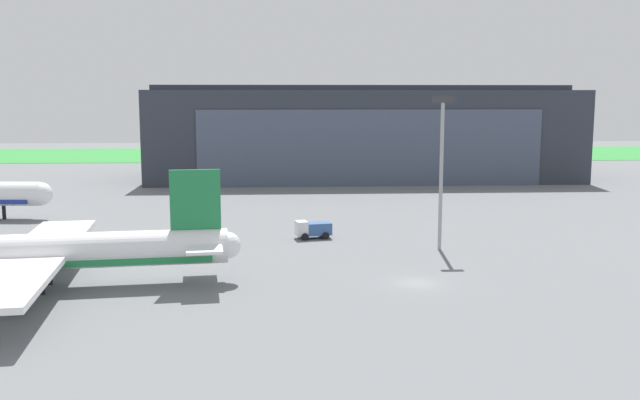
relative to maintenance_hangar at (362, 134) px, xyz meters
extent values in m
plane|color=slate|center=(-5.16, -92.13, -9.97)|extent=(440.00, 440.00, 0.00)
cube|color=#348A3C|center=(-5.16, 67.62, -9.93)|extent=(440.00, 56.00, 0.08)
cube|color=#2D333D|center=(0.00, 0.09, -0.14)|extent=(93.14, 31.32, 19.66)
cube|color=#424C60|center=(0.00, -15.72, -2.10)|extent=(70.79, 0.30, 15.73)
cube|color=#2D333D|center=(0.00, 0.09, 10.29)|extent=(93.14, 7.52, 1.20)
sphere|color=white|center=(-54.44, -52.38, -6.09)|extent=(3.48, 3.48, 3.48)
cylinder|color=black|center=(-60.16, -51.97, -8.94)|extent=(0.56, 0.56, 2.06)
cylinder|color=white|center=(-42.57, -92.55, -6.28)|extent=(37.79, 7.65, 3.45)
sphere|color=white|center=(-23.87, -90.44, -6.28)|extent=(2.69, 2.69, 2.69)
cube|color=#1E7A42|center=(-42.57, -92.55, -7.23)|extent=(34.80, 7.35, 0.60)
cube|color=#1E7A42|center=(-26.86, -90.78, -1.61)|extent=(4.91, 0.95, 5.87)
cube|color=white|center=(-26.41, -88.09, -5.93)|extent=(3.91, 5.19, 0.28)
cube|color=white|center=(-25.82, -93.29, -5.93)|extent=(3.91, 5.19, 0.28)
cube|color=white|center=(-42.89, -83.00, -6.71)|extent=(7.91, 17.71, 0.56)
cube|color=white|center=(-40.76, -101.92, -6.71)|extent=(7.91, 17.71, 0.56)
cylinder|color=gray|center=(-43.53, -84.45, -7.96)|extent=(3.47, 2.26, 1.90)
cylinder|color=gray|center=(-41.71, -100.65, -7.96)|extent=(3.47, 2.26, 1.90)
cylinder|color=black|center=(-41.28, -90.58, -8.99)|extent=(0.56, 0.56, 1.96)
cylinder|color=black|center=(-40.87, -94.18, -8.99)|extent=(0.56, 0.56, 1.96)
cube|color=silver|center=(-15.86, -69.45, -8.57)|extent=(1.76, 2.23, 1.87)
cube|color=#335693|center=(-13.61, -69.02, -8.72)|extent=(3.50, 2.57, 1.57)
cylinder|color=black|center=(-15.86, -68.34, -9.50)|extent=(0.97, 0.43, 0.93)
cylinder|color=black|center=(-15.44, -70.48, -9.50)|extent=(0.97, 0.43, 0.93)
cylinder|color=black|center=(-13.16, -67.82, -9.50)|extent=(0.97, 0.43, 0.93)
cylinder|color=black|center=(-12.75, -69.96, -9.50)|extent=(0.97, 0.43, 0.93)
cylinder|color=#99999E|center=(0.59, -76.78, -1.17)|extent=(0.44, 0.44, 17.59)
cube|color=#333338|center=(0.59, -76.78, 8.02)|extent=(2.40, 0.50, 0.80)
camera|label=1|loc=(-18.58, -159.60, 8.31)|focal=39.75mm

